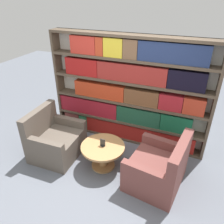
# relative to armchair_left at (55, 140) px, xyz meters

# --- Properties ---
(ground_plane) EXTENTS (14.00, 14.00, 0.00)m
(ground_plane) POSITION_rel_armchair_left_xyz_m (1.10, -0.30, -0.31)
(ground_plane) COLOR slate
(bookshelf) EXTENTS (3.18, 0.30, 2.19)m
(bookshelf) POSITION_rel_armchair_left_xyz_m (1.11, 1.04, 0.76)
(bookshelf) COLOR silver
(bookshelf) RESTS_ON ground_plane
(armchair_left) EXTENTS (0.84, 0.95, 0.93)m
(armchair_left) POSITION_rel_armchair_left_xyz_m (0.00, 0.00, 0.00)
(armchair_left) COLOR brown
(armchair_left) RESTS_ON ground_plane
(armchair_right) EXTENTS (0.94, 1.03, 0.93)m
(armchair_right) POSITION_rel_armchair_left_xyz_m (2.00, -0.01, 0.00)
(armchair_right) COLOR brown
(armchair_right) RESTS_ON ground_plane
(coffee_table) EXTENTS (0.78, 0.78, 0.46)m
(coffee_table) POSITION_rel_armchair_left_xyz_m (1.00, 0.03, 0.02)
(coffee_table) COLOR #AD7F4C
(coffee_table) RESTS_ON ground_plane
(table_sign) EXTENTS (0.10, 0.06, 0.14)m
(table_sign) POSITION_rel_armchair_left_xyz_m (1.00, 0.03, 0.21)
(table_sign) COLOR black
(table_sign) RESTS_ON coffee_table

